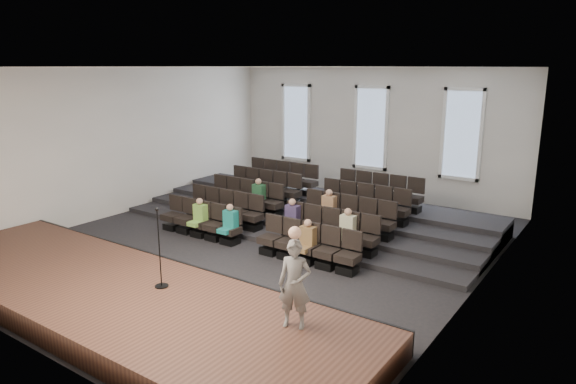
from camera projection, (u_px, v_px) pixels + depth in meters
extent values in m
plane|color=black|center=(263.00, 243.00, 14.99)|extent=(14.00, 14.00, 0.00)
cube|color=white|center=(260.00, 67.00, 13.80)|extent=(12.00, 14.00, 0.02)
cube|color=silver|center=(371.00, 133.00, 20.00)|extent=(12.00, 0.04, 5.00)
cube|color=silver|center=(11.00, 217.00, 8.79)|extent=(12.00, 0.04, 5.00)
cube|color=silver|center=(124.00, 141.00, 17.73)|extent=(0.04, 14.00, 5.00)
cube|color=silver|center=(482.00, 186.00, 11.06)|extent=(0.04, 14.00, 5.00)
cube|color=#4B2D20|center=(116.00, 297.00, 10.86)|extent=(11.80, 3.60, 0.50)
cube|color=black|center=(178.00, 271.00, 12.27)|extent=(11.80, 0.06, 0.52)
cube|color=black|center=(306.00, 221.00, 16.82)|extent=(11.80, 4.80, 0.15)
cube|color=black|center=(314.00, 215.00, 17.22)|extent=(11.80, 3.75, 0.30)
cube|color=black|center=(322.00, 210.00, 17.63)|extent=(11.80, 2.70, 0.45)
cube|color=black|center=(330.00, 204.00, 18.03)|extent=(11.80, 1.65, 0.60)
cube|color=black|center=(173.00, 226.00, 16.21)|extent=(0.47, 0.43, 0.20)
cube|color=black|center=(172.00, 217.00, 16.14)|extent=(0.55, 0.50, 0.19)
cube|color=black|center=(176.00, 203.00, 16.21)|extent=(0.55, 0.08, 0.50)
cube|color=black|center=(186.00, 230.00, 15.88)|extent=(0.47, 0.43, 0.20)
cube|color=black|center=(186.00, 220.00, 15.81)|extent=(0.55, 0.50, 0.19)
cube|color=black|center=(190.00, 206.00, 15.88)|extent=(0.55, 0.08, 0.50)
cube|color=black|center=(200.00, 233.00, 15.55)|extent=(0.47, 0.43, 0.20)
cube|color=black|center=(200.00, 223.00, 15.48)|extent=(0.55, 0.50, 0.19)
cube|color=black|center=(204.00, 209.00, 15.55)|extent=(0.55, 0.08, 0.50)
cube|color=black|center=(215.00, 237.00, 15.22)|extent=(0.47, 0.43, 0.20)
cube|color=black|center=(214.00, 227.00, 15.14)|extent=(0.55, 0.50, 0.19)
cube|color=black|center=(219.00, 212.00, 15.21)|extent=(0.55, 0.08, 0.50)
cube|color=black|center=(230.00, 240.00, 14.88)|extent=(0.47, 0.43, 0.20)
cube|color=black|center=(230.00, 230.00, 14.81)|extent=(0.55, 0.50, 0.19)
cube|color=black|center=(234.00, 215.00, 14.88)|extent=(0.55, 0.08, 0.50)
cube|color=black|center=(270.00, 250.00, 14.08)|extent=(0.47, 0.43, 0.20)
cube|color=black|center=(270.00, 240.00, 14.01)|extent=(0.55, 0.50, 0.19)
cube|color=black|center=(274.00, 223.00, 14.08)|extent=(0.55, 0.08, 0.50)
cube|color=black|center=(288.00, 255.00, 13.75)|extent=(0.47, 0.43, 0.20)
cube|color=black|center=(288.00, 244.00, 13.68)|extent=(0.55, 0.50, 0.19)
cube|color=black|center=(292.00, 227.00, 13.75)|extent=(0.55, 0.08, 0.50)
cube|color=black|center=(307.00, 259.00, 13.42)|extent=(0.47, 0.43, 0.20)
cube|color=black|center=(307.00, 248.00, 13.34)|extent=(0.55, 0.50, 0.19)
cube|color=black|center=(311.00, 231.00, 13.41)|extent=(0.55, 0.08, 0.50)
cube|color=black|center=(327.00, 264.00, 13.08)|extent=(0.47, 0.43, 0.20)
cube|color=black|center=(327.00, 253.00, 13.01)|extent=(0.55, 0.50, 0.19)
cube|color=black|center=(331.00, 235.00, 13.08)|extent=(0.55, 0.08, 0.50)
cube|color=black|center=(347.00, 269.00, 12.75)|extent=(0.47, 0.43, 0.20)
cube|color=black|center=(348.00, 258.00, 12.68)|extent=(0.55, 0.50, 0.19)
cube|color=black|center=(352.00, 240.00, 12.75)|extent=(0.55, 0.08, 0.50)
cube|color=black|center=(196.00, 214.00, 17.02)|extent=(0.47, 0.43, 0.20)
cube|color=black|center=(196.00, 205.00, 16.94)|extent=(0.55, 0.50, 0.19)
cube|color=black|center=(200.00, 192.00, 17.01)|extent=(0.55, 0.08, 0.50)
cube|color=black|center=(209.00, 217.00, 16.68)|extent=(0.47, 0.43, 0.20)
cube|color=black|center=(209.00, 208.00, 16.61)|extent=(0.55, 0.50, 0.19)
cube|color=black|center=(213.00, 194.00, 16.68)|extent=(0.55, 0.08, 0.50)
cube|color=black|center=(223.00, 220.00, 16.35)|extent=(0.47, 0.43, 0.20)
cube|color=black|center=(223.00, 211.00, 16.28)|extent=(0.55, 0.50, 0.19)
cube|color=black|center=(227.00, 197.00, 16.35)|extent=(0.55, 0.08, 0.50)
cube|color=black|center=(238.00, 223.00, 16.02)|extent=(0.47, 0.43, 0.20)
cube|color=black|center=(237.00, 214.00, 15.95)|extent=(0.55, 0.50, 0.19)
cube|color=black|center=(241.00, 200.00, 16.02)|extent=(0.55, 0.08, 0.50)
cube|color=black|center=(253.00, 227.00, 15.69)|extent=(0.47, 0.43, 0.20)
cube|color=black|center=(252.00, 217.00, 15.61)|extent=(0.55, 0.50, 0.19)
cube|color=black|center=(257.00, 202.00, 15.68)|extent=(0.55, 0.08, 0.50)
cube|color=black|center=(292.00, 235.00, 14.88)|extent=(0.47, 0.43, 0.20)
cube|color=black|center=(292.00, 225.00, 14.81)|extent=(0.55, 0.50, 0.19)
cube|color=black|center=(296.00, 210.00, 14.88)|extent=(0.55, 0.08, 0.50)
cube|color=black|center=(309.00, 239.00, 14.55)|extent=(0.47, 0.43, 0.20)
cube|color=black|center=(309.00, 229.00, 14.48)|extent=(0.55, 0.50, 0.19)
cube|color=black|center=(313.00, 213.00, 14.55)|extent=(0.55, 0.08, 0.50)
cube|color=black|center=(327.00, 243.00, 14.22)|extent=(0.47, 0.43, 0.20)
cube|color=black|center=(328.00, 232.00, 14.15)|extent=(0.55, 0.50, 0.19)
cube|color=black|center=(332.00, 216.00, 14.22)|extent=(0.55, 0.08, 0.50)
cube|color=black|center=(346.00, 247.00, 13.89)|extent=(0.47, 0.43, 0.20)
cube|color=black|center=(347.00, 236.00, 13.81)|extent=(0.55, 0.50, 0.19)
cube|color=black|center=(351.00, 220.00, 13.88)|extent=(0.55, 0.08, 0.50)
cube|color=black|center=(367.00, 252.00, 13.55)|extent=(0.47, 0.43, 0.20)
cube|color=black|center=(367.00, 241.00, 13.48)|extent=(0.55, 0.50, 0.19)
cube|color=black|center=(371.00, 224.00, 13.55)|extent=(0.55, 0.08, 0.50)
cube|color=black|center=(217.00, 203.00, 17.82)|extent=(0.47, 0.42, 0.20)
cube|color=black|center=(217.00, 194.00, 17.75)|extent=(0.55, 0.50, 0.19)
cube|color=black|center=(221.00, 182.00, 17.82)|extent=(0.55, 0.08, 0.50)
cube|color=black|center=(230.00, 206.00, 17.49)|extent=(0.47, 0.42, 0.20)
cube|color=black|center=(230.00, 197.00, 17.41)|extent=(0.55, 0.50, 0.19)
cube|color=black|center=(234.00, 184.00, 17.48)|extent=(0.55, 0.08, 0.50)
cube|color=black|center=(244.00, 208.00, 17.15)|extent=(0.47, 0.42, 0.20)
cube|color=black|center=(244.00, 199.00, 17.08)|extent=(0.55, 0.50, 0.19)
cube|color=black|center=(248.00, 186.00, 17.15)|extent=(0.55, 0.08, 0.50)
cube|color=black|center=(258.00, 211.00, 16.82)|extent=(0.47, 0.42, 0.20)
cube|color=black|center=(258.00, 202.00, 16.75)|extent=(0.55, 0.50, 0.19)
cube|color=black|center=(262.00, 189.00, 16.82)|extent=(0.55, 0.08, 0.50)
cube|color=black|center=(273.00, 214.00, 16.49)|extent=(0.47, 0.42, 0.20)
cube|color=black|center=(273.00, 205.00, 16.42)|extent=(0.55, 0.50, 0.19)
cube|color=black|center=(277.00, 191.00, 16.49)|extent=(0.55, 0.08, 0.50)
cube|color=black|center=(311.00, 222.00, 15.69)|extent=(0.47, 0.42, 0.20)
cube|color=black|center=(311.00, 212.00, 15.61)|extent=(0.55, 0.50, 0.19)
cube|color=black|center=(315.00, 197.00, 15.68)|extent=(0.55, 0.08, 0.50)
cube|color=black|center=(328.00, 225.00, 15.35)|extent=(0.47, 0.42, 0.20)
cube|color=black|center=(328.00, 215.00, 15.28)|extent=(0.55, 0.50, 0.19)
cube|color=black|center=(332.00, 200.00, 15.35)|extent=(0.55, 0.08, 0.50)
cube|color=black|center=(346.00, 228.00, 15.02)|extent=(0.47, 0.42, 0.20)
cube|color=black|center=(346.00, 218.00, 14.95)|extent=(0.55, 0.50, 0.19)
cube|color=black|center=(350.00, 203.00, 15.02)|extent=(0.55, 0.08, 0.50)
cube|color=black|center=(364.00, 232.00, 14.69)|extent=(0.47, 0.42, 0.20)
cube|color=black|center=(365.00, 222.00, 14.62)|extent=(0.55, 0.50, 0.19)
cube|color=black|center=(368.00, 206.00, 14.69)|extent=(0.55, 0.08, 0.50)
cube|color=black|center=(383.00, 236.00, 14.36)|extent=(0.47, 0.42, 0.20)
cube|color=black|center=(384.00, 225.00, 14.28)|extent=(0.55, 0.50, 0.19)
cube|color=black|center=(388.00, 209.00, 14.35)|extent=(0.55, 0.08, 0.50)
cube|color=black|center=(237.00, 193.00, 18.62)|extent=(0.47, 0.42, 0.20)
cube|color=black|center=(237.00, 185.00, 18.55)|extent=(0.55, 0.50, 0.19)
cube|color=black|center=(240.00, 173.00, 18.62)|extent=(0.55, 0.08, 0.50)
cube|color=black|center=(250.00, 195.00, 18.29)|extent=(0.47, 0.42, 0.20)
cube|color=black|center=(250.00, 187.00, 18.22)|extent=(0.55, 0.50, 0.19)
cube|color=black|center=(253.00, 175.00, 18.29)|extent=(0.55, 0.08, 0.50)
cube|color=black|center=(263.00, 198.00, 17.96)|extent=(0.47, 0.42, 0.20)
cube|color=black|center=(263.00, 189.00, 17.88)|extent=(0.55, 0.50, 0.19)
cube|color=black|center=(267.00, 177.00, 17.95)|extent=(0.55, 0.08, 0.50)
cube|color=black|center=(277.00, 200.00, 17.62)|extent=(0.47, 0.42, 0.20)
cube|color=black|center=(277.00, 191.00, 17.55)|extent=(0.55, 0.50, 0.19)
cube|color=black|center=(280.00, 179.00, 17.62)|extent=(0.55, 0.08, 0.50)
cube|color=black|center=(291.00, 203.00, 17.29)|extent=(0.47, 0.42, 0.20)
cube|color=black|center=(291.00, 194.00, 17.22)|extent=(0.55, 0.50, 0.19)
cube|color=black|center=(295.00, 181.00, 17.29)|extent=(0.55, 0.08, 0.50)
cube|color=black|center=(329.00, 209.00, 16.49)|extent=(0.47, 0.42, 0.20)
cube|color=black|center=(329.00, 200.00, 16.42)|extent=(0.55, 0.50, 0.19)
cube|color=black|center=(332.00, 186.00, 16.49)|extent=(0.55, 0.08, 0.50)
cube|color=black|center=(345.00, 212.00, 16.16)|extent=(0.47, 0.42, 0.20)
cube|color=black|center=(345.00, 203.00, 16.08)|extent=(0.55, 0.50, 0.19)
cube|color=black|center=(349.00, 189.00, 16.15)|extent=(0.55, 0.08, 0.50)
cube|color=black|center=(362.00, 215.00, 15.82)|extent=(0.47, 0.42, 0.20)
cube|color=black|center=(362.00, 206.00, 15.75)|extent=(0.55, 0.50, 0.19)
cube|color=black|center=(366.00, 191.00, 15.82)|extent=(0.55, 0.08, 0.50)
cube|color=black|center=(380.00, 218.00, 15.49)|extent=(0.47, 0.42, 0.20)
cube|color=black|center=(380.00, 208.00, 15.42)|extent=(0.55, 0.50, 0.19)
cube|color=black|center=(384.00, 194.00, 15.49)|extent=(0.55, 0.08, 0.50)
cube|color=black|center=(399.00, 222.00, 15.16)|extent=(0.47, 0.42, 0.20)
cube|color=black|center=(399.00, 212.00, 15.09)|extent=(0.55, 0.50, 0.19)
cube|color=black|center=(403.00, 197.00, 15.16)|extent=(0.55, 0.08, 0.50)
cube|color=black|center=(255.00, 184.00, 19.42)|extent=(0.47, 0.42, 0.20)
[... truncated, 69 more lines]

